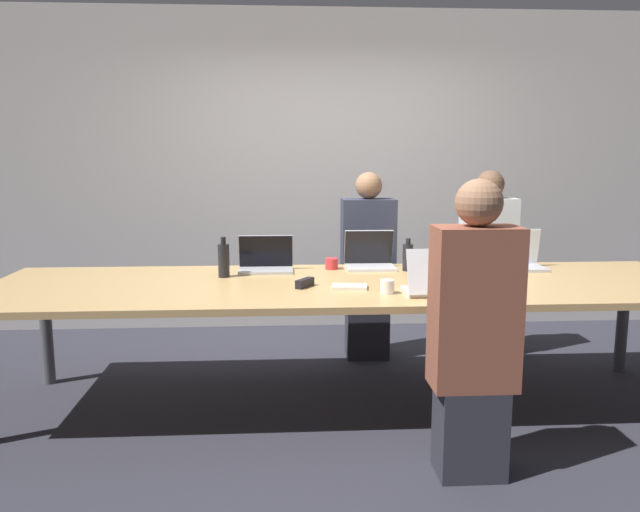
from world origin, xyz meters
The scene contains 17 objects.
ground_plane centered at (0.00, 0.00, 0.00)m, with size 24.00×24.00×0.00m, color #2D2D38.
curtain_wall centered at (0.00, 1.84, 1.40)m, with size 12.00×0.06×2.80m.
conference_table centered at (0.00, 0.00, 0.73)m, with size 4.41×1.27×0.78m.
laptop_near_midright centered at (0.44, -0.37, 0.85)m, with size 0.35×0.27×0.26m.
person_near_midright centered at (0.49, -0.93, 0.71)m, with size 0.40×0.24×1.45m.
cup_near_midright centered at (0.18, -0.33, 0.82)m, with size 0.08×0.08×0.08m.
laptop_far_center centered at (0.19, 0.49, 0.85)m, with size 0.34×0.26×0.26m.
person_far_center centered at (0.23, 0.89, 0.69)m, with size 0.40×0.24×1.43m.
cup_far_center centered at (-0.08, 0.45, 0.81)m, with size 0.09×0.09×0.08m.
bottle_far_center centered at (0.43, 0.37, 0.87)m, with size 0.07×0.07×0.22m.
laptop_far_right centered at (1.20, 0.41, 0.85)m, with size 0.35×0.26×0.27m.
person_far_right centered at (1.17, 0.92, 0.70)m, with size 0.40×0.24×1.44m.
cup_far_right centered at (0.93, 0.39, 0.82)m, with size 0.09×0.09×0.09m.
laptop_far_midleft centered at (-0.53, 0.41, 0.85)m, with size 0.37×0.23×0.24m.
bottle_far_midleft centered at (-0.79, 0.22, 0.89)m, with size 0.07×0.07×0.26m.
stapler centered at (-0.28, -0.12, 0.80)m, with size 0.12×0.15×0.05m.
notebook centered at (-0.02, -0.18, 0.79)m, with size 0.22×0.15×0.02m.
Camera 1 is at (-0.41, -3.75, 1.56)m, focal length 35.00 mm.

